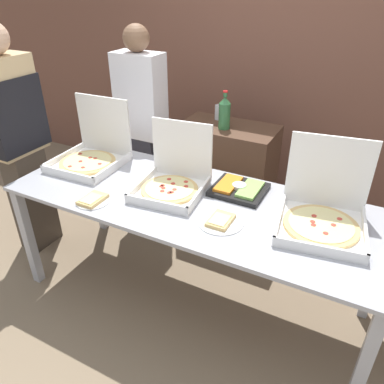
{
  "coord_description": "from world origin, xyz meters",
  "views": [
    {
      "loc": [
        0.91,
        -1.75,
        2.02
      ],
      "look_at": [
        0.0,
        0.0,
        0.87
      ],
      "focal_mm": 35.0,
      "sensor_mm": 36.0,
      "label": 1
    }
  ],
  "objects_px": {
    "pizza_box_near_right": "(173,180)",
    "paper_plate_front_center": "(221,221)",
    "pizza_box_far_left": "(323,212)",
    "person_guest_cap": "(142,127)",
    "soda_can_silver": "(219,112)",
    "paper_plate_front_right": "(93,200)",
    "person_server_vest": "(16,133)",
    "soda_bottle": "(225,112)",
    "veggie_tray": "(239,189)",
    "pizza_box_far_right": "(92,153)"
  },
  "relations": [
    {
      "from": "paper_plate_front_right",
      "to": "person_server_vest",
      "type": "height_order",
      "value": "person_server_vest"
    },
    {
      "from": "pizza_box_far_right",
      "to": "person_server_vest",
      "type": "xyz_separation_m",
      "value": [
        -0.59,
        -0.14,
        0.1
      ]
    },
    {
      "from": "pizza_box_near_right",
      "to": "soda_bottle",
      "type": "bearing_deg",
      "value": 84.13
    },
    {
      "from": "pizza_box_far_left",
      "to": "person_server_vest",
      "type": "bearing_deg",
      "value": 174.37
    },
    {
      "from": "pizza_box_near_right",
      "to": "paper_plate_front_right",
      "type": "relative_size",
      "value": 2.31
    },
    {
      "from": "pizza_box_near_right",
      "to": "person_server_vest",
      "type": "xyz_separation_m",
      "value": [
        -1.3,
        -0.07,
        0.1
      ]
    },
    {
      "from": "soda_can_silver",
      "to": "person_guest_cap",
      "type": "distance_m",
      "value": 0.66
    },
    {
      "from": "paper_plate_front_center",
      "to": "paper_plate_front_right",
      "type": "bearing_deg",
      "value": -168.72
    },
    {
      "from": "soda_can_silver",
      "to": "pizza_box_far_right",
      "type": "bearing_deg",
      "value": -121.9
    },
    {
      "from": "pizza_box_far_right",
      "to": "person_server_vest",
      "type": "height_order",
      "value": "person_server_vest"
    },
    {
      "from": "pizza_box_far_left",
      "to": "soda_can_silver",
      "type": "distance_m",
      "value": 1.43
    },
    {
      "from": "veggie_tray",
      "to": "pizza_box_near_right",
      "type": "bearing_deg",
      "value": -156.22
    },
    {
      "from": "person_guest_cap",
      "to": "person_server_vest",
      "type": "relative_size",
      "value": 0.96
    },
    {
      "from": "soda_bottle",
      "to": "person_server_vest",
      "type": "distance_m",
      "value": 1.58
    },
    {
      "from": "person_guest_cap",
      "to": "pizza_box_near_right",
      "type": "bearing_deg",
      "value": 135.08
    },
    {
      "from": "pizza_box_near_right",
      "to": "paper_plate_front_right",
      "type": "height_order",
      "value": "pizza_box_near_right"
    },
    {
      "from": "veggie_tray",
      "to": "person_guest_cap",
      "type": "relative_size",
      "value": 0.19
    },
    {
      "from": "paper_plate_front_center",
      "to": "soda_can_silver",
      "type": "distance_m",
      "value": 1.34
    },
    {
      "from": "soda_bottle",
      "to": "person_guest_cap",
      "type": "height_order",
      "value": "person_guest_cap"
    },
    {
      "from": "pizza_box_far_right",
      "to": "pizza_box_far_left",
      "type": "relative_size",
      "value": 0.91
    },
    {
      "from": "pizza_box_far_right",
      "to": "paper_plate_front_center",
      "type": "height_order",
      "value": "pizza_box_far_right"
    },
    {
      "from": "pizza_box_far_left",
      "to": "veggie_tray",
      "type": "bearing_deg",
      "value": 158.13
    },
    {
      "from": "veggie_tray",
      "to": "person_server_vest",
      "type": "xyz_separation_m",
      "value": [
        -1.69,
        -0.24,
        0.15
      ]
    },
    {
      "from": "paper_plate_front_center",
      "to": "pizza_box_far_left",
      "type": "bearing_deg",
      "value": 25.88
    },
    {
      "from": "pizza_box_far_right",
      "to": "soda_bottle",
      "type": "xyz_separation_m",
      "value": [
        0.71,
        0.76,
        0.19
      ]
    },
    {
      "from": "paper_plate_front_right",
      "to": "person_guest_cap",
      "type": "relative_size",
      "value": 0.12
    },
    {
      "from": "pizza_box_far_left",
      "to": "veggie_tray",
      "type": "distance_m",
      "value": 0.55
    },
    {
      "from": "person_server_vest",
      "to": "soda_bottle",
      "type": "bearing_deg",
      "value": 124.83
    },
    {
      "from": "pizza_box_far_left",
      "to": "person_guest_cap",
      "type": "bearing_deg",
      "value": 149.27
    },
    {
      "from": "pizza_box_far_left",
      "to": "soda_can_silver",
      "type": "xyz_separation_m",
      "value": [
        -1.05,
        0.97,
        0.12
      ]
    },
    {
      "from": "paper_plate_front_right",
      "to": "person_guest_cap",
      "type": "xyz_separation_m",
      "value": [
        -0.35,
        1.06,
        0.06
      ]
    },
    {
      "from": "pizza_box_near_right",
      "to": "paper_plate_front_center",
      "type": "distance_m",
      "value": 0.47
    },
    {
      "from": "veggie_tray",
      "to": "soda_bottle",
      "type": "distance_m",
      "value": 0.81
    },
    {
      "from": "paper_plate_front_right",
      "to": "person_guest_cap",
      "type": "bearing_deg",
      "value": 108.15
    },
    {
      "from": "veggie_tray",
      "to": "soda_bottle",
      "type": "height_order",
      "value": "soda_bottle"
    },
    {
      "from": "pizza_box_far_left",
      "to": "person_server_vest",
      "type": "distance_m",
      "value": 2.23
    },
    {
      "from": "pizza_box_far_left",
      "to": "person_server_vest",
      "type": "height_order",
      "value": "person_server_vest"
    },
    {
      "from": "veggie_tray",
      "to": "person_guest_cap",
      "type": "xyz_separation_m",
      "value": [
        -1.09,
        0.53,
        0.05
      ]
    },
    {
      "from": "person_guest_cap",
      "to": "soda_can_silver",
      "type": "bearing_deg",
      "value": -151.83
    },
    {
      "from": "paper_plate_front_right",
      "to": "pizza_box_near_right",
      "type": "bearing_deg",
      "value": 44.38
    },
    {
      "from": "paper_plate_front_center",
      "to": "veggie_tray",
      "type": "distance_m",
      "value": 0.37
    },
    {
      "from": "pizza_box_far_left",
      "to": "paper_plate_front_right",
      "type": "height_order",
      "value": "pizza_box_far_left"
    },
    {
      "from": "pizza_box_far_right",
      "to": "person_guest_cap",
      "type": "xyz_separation_m",
      "value": [
        0.01,
        0.63,
        -0.01
      ]
    },
    {
      "from": "paper_plate_front_center",
      "to": "veggie_tray",
      "type": "height_order",
      "value": "veggie_tray"
    },
    {
      "from": "pizza_box_far_right",
      "to": "pizza_box_near_right",
      "type": "distance_m",
      "value": 0.72
    },
    {
      "from": "paper_plate_front_center",
      "to": "soda_bottle",
      "type": "height_order",
      "value": "soda_bottle"
    },
    {
      "from": "pizza_box_far_right",
      "to": "veggie_tray",
      "type": "bearing_deg",
      "value": 2.45
    },
    {
      "from": "pizza_box_near_right",
      "to": "paper_plate_front_right",
      "type": "bearing_deg",
      "value": -142.06
    },
    {
      "from": "pizza_box_far_right",
      "to": "pizza_box_near_right",
      "type": "height_order",
      "value": "pizza_box_far_right"
    },
    {
      "from": "pizza_box_far_left",
      "to": "paper_plate_front_right",
      "type": "bearing_deg",
      "value": -171.35
    }
  ]
}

